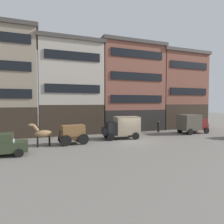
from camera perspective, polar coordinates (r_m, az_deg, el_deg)
The scene contains 11 objects.
ground_plane at distance 22.46m, azimuth 6.22°, elevation -8.31°, with size 120.00×120.00×0.00m, color slate.
building_far_left at distance 29.19m, azimuth -28.08°, elevation 7.64°, with size 7.84×7.14×13.81m.
building_center_left at distance 29.27m, azimuth -12.19°, elevation 6.89°, with size 8.88×7.14×12.80m.
building_center_right at distance 32.03m, azimuth 4.50°, elevation 7.11°, with size 10.31×7.14×13.39m.
building_far_right at distance 37.00m, azimuth 17.77°, elevation 5.99°, with size 9.10×7.14×12.85m.
cargo_wagon at distance 20.88m, azimuth -11.26°, elevation -6.00°, with size 3.00×1.70×1.98m.
draft_horse at distance 20.58m, azimuth -19.43°, elevation -5.89°, with size 2.35×0.72×2.30m.
delivery_truck_near at distance 23.53m, azimuth 2.96°, elevation -4.28°, with size 4.49×2.48×2.62m.
delivery_truck_far at distance 29.70m, azimuth 22.17°, elevation -3.01°, with size 4.44×2.35×2.62m.
sedan_dark at distance 18.26m, azimuth -29.06°, elevation -8.32°, with size 3.76×1.98×1.83m.
pedestrian_officer at distance 29.42m, azimuth 13.25°, elevation -3.79°, with size 0.51×0.51×1.79m.
Camera 1 is at (-10.08, -19.60, 4.33)m, focal length 31.70 mm.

